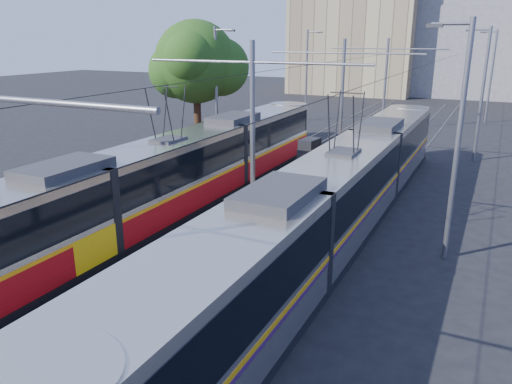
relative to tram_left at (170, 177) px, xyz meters
The scene contains 13 objects.
ground 8.41m from the tram_left, 64.06° to the right, with size 160.00×160.00×0.00m, color black.
platform 10.37m from the tram_left, 69.44° to the left, with size 4.00×50.00×0.30m, color gray.
tactile_strip_left 9.94m from the tram_left, 77.38° to the left, with size 0.70×50.00×0.01m, color gray.
tactile_strip_right 10.94m from the tram_left, 62.25° to the left, with size 0.70×50.00×0.01m, color gray.
rails 10.39m from the tram_left, 69.44° to the left, with size 8.71×70.00×0.03m.
tram_left is the anchor object (origin of this frame).
tram_right 7.26m from the tram_left, ahead, with size 2.43×29.75×5.50m.
catenary 8.15m from the tram_left, 61.94° to the left, with size 9.20×70.00×7.00m.
street_lamps 14.28m from the tram_left, 75.17° to the left, with size 15.18×38.22×8.00m.
shelter 6.56m from the tram_left, 47.12° to the left, with size 0.84×1.24×2.60m.
tree 13.53m from the tram_left, 115.40° to the left, with size 5.85×5.41×8.50m.
building_left 53.27m from the tram_left, 96.94° to the left, with size 16.32×12.24×14.35m.
building_centre 57.83m from the tram_left, 80.37° to the left, with size 18.36×14.28×17.40m.
Camera 1 is at (8.60, -9.28, 7.43)m, focal length 35.00 mm.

